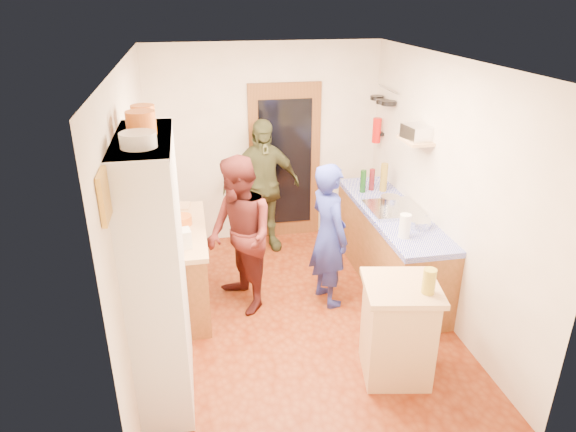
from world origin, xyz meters
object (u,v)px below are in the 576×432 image
object	(u,v)px
right_counter_base	(389,248)
person_left	(241,234)
person_hob	(332,236)
person_back	(263,186)
island_base	(397,333)
hutch_body	(158,272)

from	to	relation	value
right_counter_base	person_left	size ratio (longest dim) A/B	1.31
person_hob	person_back	xyz separation A→B (m)	(-0.53, 1.41, 0.08)
person_hob	island_base	bearing A→B (deg)	175.92
hutch_body	person_hob	distance (m)	2.02
right_counter_base	person_left	world-z (taller)	person_left
hutch_body	island_base	distance (m)	2.10
right_counter_base	island_base	bearing A→B (deg)	-108.75
right_counter_base	person_back	size ratio (longest dim) A/B	1.27
right_counter_base	person_back	xyz separation A→B (m)	(-1.30, 1.11, 0.45)
right_counter_base	island_base	distance (m)	1.64
right_counter_base	person_back	distance (m)	1.77
hutch_body	person_back	distance (m)	2.70
right_counter_base	person_hob	world-z (taller)	person_hob
person_left	person_back	distance (m)	1.35
right_counter_base	hutch_body	bearing A→B (deg)	-152.53
person_hob	person_left	size ratio (longest dim) A/B	0.94
person_left	person_back	xyz separation A→B (m)	(0.42, 1.28, 0.03)
person_back	right_counter_base	bearing A→B (deg)	-51.00
hutch_body	person_left	world-z (taller)	hutch_body
island_base	person_hob	world-z (taller)	person_hob
island_base	person_left	bearing A→B (deg)	130.98
person_hob	right_counter_base	bearing A→B (deg)	-84.14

